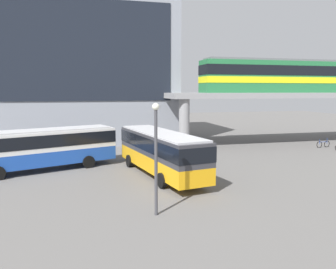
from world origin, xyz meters
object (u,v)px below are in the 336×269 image
object	(u,v)px
station_building	(67,64)
bus_secondary	(44,145)
bicycle_blue	(323,144)
train	(291,76)
bus_main	(160,149)

from	to	relation	value
station_building	bus_secondary	bearing A→B (deg)	-93.89
station_building	bicycle_blue	bearing A→B (deg)	-25.16
train	bus_secondary	bearing A→B (deg)	-163.41
bicycle_blue	station_building	bearing A→B (deg)	154.84
bus_secondary	train	bearing A→B (deg)	16.59
station_building	bus_secondary	world-z (taller)	station_building
train	bicycle_blue	bearing A→B (deg)	-69.56
train	bus_main	distance (m)	22.69
bus_main	bus_secondary	world-z (taller)	same
bus_secondary	bicycle_blue	size ratio (longest dim) A/B	6.28
bicycle_blue	bus_secondary	bearing A→B (deg)	-172.49
bus_secondary	bicycle_blue	distance (m)	28.80
station_building	bicycle_blue	size ratio (longest dim) A/B	14.30
train	bicycle_blue	size ratio (longest dim) A/B	12.32
bus_main	bus_secondary	size ratio (longest dim) A/B	1.01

